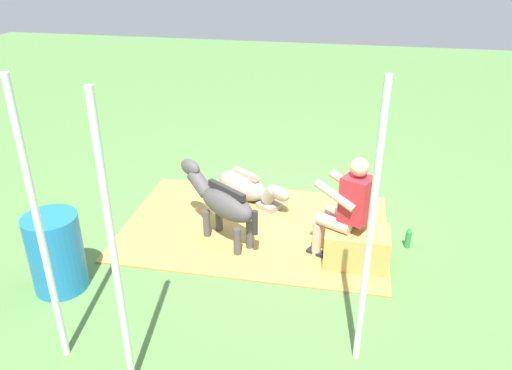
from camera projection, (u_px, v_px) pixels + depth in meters
The scene contains 11 objects.
ground_plane at pixel (277, 225), 6.64m from camera, with size 24.00×24.00×0.00m, color #568442.
hay_patch at pixel (255, 227), 6.58m from camera, with size 3.33×2.23×0.02m, color #AD8C47.
hay_bale at pixel (356, 248), 5.78m from camera, with size 0.71×0.47×0.44m, color tan.
person_seated at pixel (346, 206), 5.62m from camera, with size 0.72×0.59×1.32m.
pony_standing at pixel (222, 202), 6.09m from camera, with size 1.17×0.92×0.90m.
pony_lying at pixel (247, 187), 7.21m from camera, with size 1.25×0.99×0.42m.
soda_bottle at pixel (408, 238), 6.13m from camera, with size 0.07×0.07×0.28m.
water_barrel at pixel (56, 253), 5.32m from camera, with size 0.56×0.56×0.86m, color #1E72B2.
tent_pole_left at pixel (370, 235), 4.02m from camera, with size 0.06×0.06×2.58m, color silver.
tent_pole_right at pixel (40, 233), 4.06m from camera, with size 0.06×0.06×2.58m, color silver.
tent_pole_mid at pixel (114, 256), 3.77m from camera, with size 0.06×0.06×2.58m, color silver.
Camera 1 is at (-0.80, 5.65, 3.45)m, focal length 35.81 mm.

